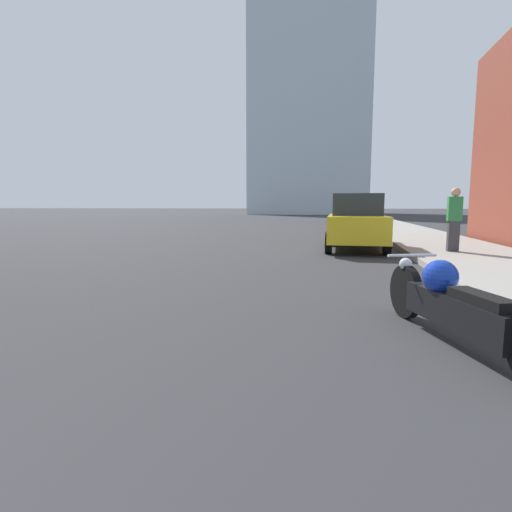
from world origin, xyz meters
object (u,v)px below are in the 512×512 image
Objects in this scene: parked_car_yellow at (356,222)px; parked_car_white at (351,217)px; parked_car_green at (345,212)px; pedestrian at (454,219)px; motorcycle at (454,304)px.

parked_car_white is (0.21, 10.93, -0.10)m from parked_car_yellow.
parked_car_yellow is at bearing -86.27° from parked_car_green.
parked_car_yellow is 10.93m from parked_car_white.
parked_car_green is 23.28m from pedestrian.
pedestrian is (2.44, -23.15, 0.22)m from parked_car_green.
pedestrian reaches higher than motorcycle.
parked_car_yellow is 0.90× the size of parked_car_white.
parked_car_green is (0.13, 21.88, -0.04)m from parked_car_yellow.
parked_car_green reaches higher than motorcycle.
parked_car_white is (-0.35, 19.84, 0.36)m from motorcycle.
parked_car_yellow is 2.87m from pedestrian.
motorcycle is 0.63× the size of parked_car_green.
motorcycle is 0.58× the size of parked_car_white.
parked_car_green is at bearing 84.66° from parked_car_white.
motorcycle is at bearing -104.74° from pedestrian.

